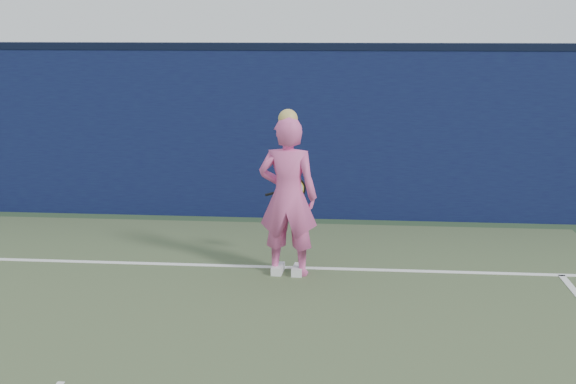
{
  "coord_description": "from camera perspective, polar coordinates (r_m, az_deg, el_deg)",
  "views": [
    {
      "loc": [
        2.31,
        -4.21,
        2.85
      ],
      "look_at": [
        1.62,
        3.81,
        0.99
      ],
      "focal_mm": 45.0,
      "sensor_mm": 36.0,
      "label": 1
    }
  ],
  "objects": [
    {
      "name": "wall_cap",
      "position": [
        10.96,
        -7.39,
        11.36
      ],
      "size": [
        24.0,
        0.42,
        0.1
      ],
      "primitive_type": "cube",
      "color": "black",
      "rests_on": "backstop_wall"
    },
    {
      "name": "player",
      "position": [
        8.27,
        -0.0,
        -0.35
      ],
      "size": [
        0.71,
        0.5,
        1.94
      ],
      "rotation": [
        0.0,
        0.0,
        3.06
      ],
      "color": "#E2589D",
      "rests_on": "ground"
    },
    {
      "name": "backstop_wall",
      "position": [
        11.07,
        -7.2,
        4.62
      ],
      "size": [
        24.0,
        0.4,
        2.5
      ],
      "primitive_type": "cube",
      "color": "#0D1039",
      "rests_on": "ground"
    },
    {
      "name": "racket",
      "position": [
        8.7,
        0.38,
        0.25
      ],
      "size": [
        0.51,
        0.11,
        0.27
      ],
      "rotation": [
        0.0,
        0.0,
        -0.15
      ],
      "color": "black",
      "rests_on": "ground"
    }
  ]
}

